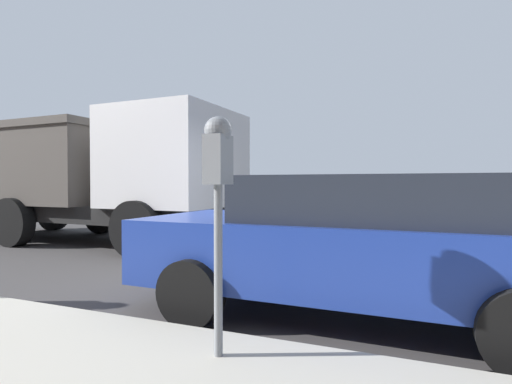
{
  "coord_description": "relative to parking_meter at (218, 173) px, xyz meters",
  "views": [
    {
      "loc": [
        -5.08,
        -1.49,
        1.34
      ],
      "look_at": [
        -2.3,
        -0.36,
        1.28
      ],
      "focal_mm": 28.0,
      "sensor_mm": 36.0,
      "label": 1
    }
  ],
  "objects": [
    {
      "name": "ground_plane",
      "position": [
        2.63,
        0.21,
        -1.42
      ],
      "size": [
        220.0,
        220.0,
        0.0
      ],
      "primitive_type": "plane",
      "color": "#3D3A3A"
    },
    {
      "name": "parking_meter",
      "position": [
        0.0,
        0.0,
        0.0
      ],
      "size": [
        0.21,
        0.19,
        1.66
      ],
      "color": "gray",
      "rests_on": "sidewalk"
    },
    {
      "name": "car_blue",
      "position": [
        1.63,
        -0.7,
        -0.65
      ],
      "size": [
        2.05,
        4.3,
        1.42
      ],
      "rotation": [
        0.0,
        0.0,
        -0.01
      ],
      "color": "navy",
      "rests_on": "ground_plane"
    },
    {
      "name": "dump_truck",
      "position": [
        4.72,
        6.01,
        0.18
      ],
      "size": [
        2.98,
        7.49,
        2.84
      ],
      "rotation": [
        0.0,
        0.0,
        3.11
      ],
      "color": "black",
      "rests_on": "ground_plane"
    }
  ]
}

